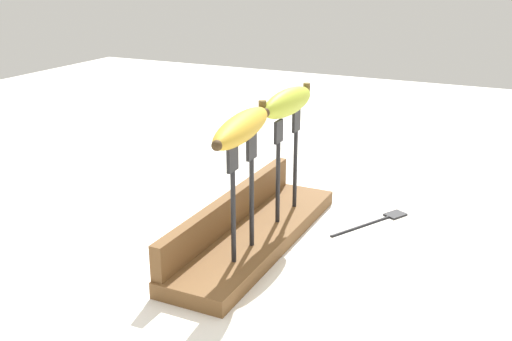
% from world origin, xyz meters
% --- Properties ---
extents(ground_plane, '(3.00, 3.00, 0.00)m').
position_xyz_m(ground_plane, '(0.00, 0.00, 0.00)').
color(ground_plane, silver).
extents(wooden_board, '(0.43, 0.11, 0.02)m').
position_xyz_m(wooden_board, '(0.00, 0.00, 0.01)').
color(wooden_board, brown).
rests_on(wooden_board, ground).
extents(board_backstop, '(0.42, 0.02, 0.05)m').
position_xyz_m(board_backstop, '(0.00, 0.05, 0.05)').
color(board_backstop, brown).
rests_on(board_backstop, wooden_board).
extents(fork_stand_left, '(0.08, 0.01, 0.17)m').
position_xyz_m(fork_stand_left, '(-0.08, -0.02, 0.13)').
color(fork_stand_left, black).
rests_on(fork_stand_left, wooden_board).
extents(fork_stand_right, '(0.10, 0.01, 0.17)m').
position_xyz_m(fork_stand_right, '(0.08, -0.02, 0.13)').
color(fork_stand_right, black).
rests_on(fork_stand_right, wooden_board).
extents(banana_raised_left, '(0.20, 0.06, 0.04)m').
position_xyz_m(banana_raised_left, '(-0.08, -0.02, 0.22)').
color(banana_raised_left, gold).
rests_on(banana_raised_left, fork_stand_left).
extents(banana_raised_right, '(0.16, 0.04, 0.04)m').
position_xyz_m(banana_raised_right, '(0.08, -0.02, 0.22)').
color(banana_raised_right, '#B2C138').
rests_on(banana_raised_right, fork_stand_right).
extents(fork_fallen_near, '(0.16, 0.10, 0.01)m').
position_xyz_m(fork_fallen_near, '(0.17, -0.15, 0.00)').
color(fork_fallen_near, black).
rests_on(fork_fallen_near, ground).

